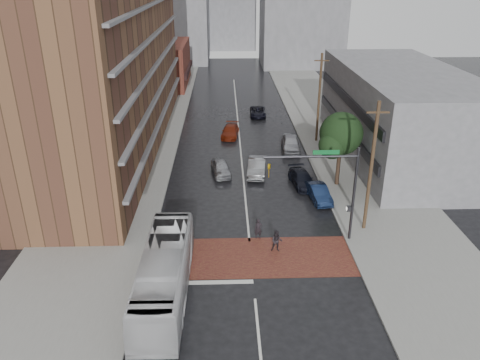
{
  "coord_description": "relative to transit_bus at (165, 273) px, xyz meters",
  "views": [
    {
      "loc": [
        -1.65,
        -26.66,
        18.08
      ],
      "look_at": [
        -0.59,
        5.7,
        3.5
      ],
      "focal_mm": 35.0,
      "sensor_mm": 36.0,
      "label": 1
    }
  ],
  "objects": [
    {
      "name": "signal_mast",
      "position": [
        11.24,
        5.9,
        3.17
      ],
      "size": [
        6.5,
        0.3,
        7.2
      ],
      "color": "#2D2D33",
      "rests_on": "ground"
    },
    {
      "name": "building_east",
      "position": [
        21.9,
        23.4,
        2.94
      ],
      "size": [
        11.0,
        26.0,
        9.0
      ],
      "primitive_type": "cube",
      "color": "gray",
      "rests_on": "ground"
    },
    {
      "name": "pedestrian_b",
      "position": [
        7.23,
        4.61,
        -0.75
      ],
      "size": [
        0.87,
        0.72,
        1.61
      ],
      "primitive_type": "imported",
      "rotation": [
        0.0,
        0.0,
        -0.15
      ],
      "color": "black",
      "rests_on": "ground"
    },
    {
      "name": "ground",
      "position": [
        5.4,
        3.4,
        -1.56
      ],
      "size": [
        160.0,
        160.0,
        0.0
      ],
      "primitive_type": "plane",
      "color": "black",
      "rests_on": "ground"
    },
    {
      "name": "car_travel_b",
      "position": [
        6.72,
        18.15,
        -0.78
      ],
      "size": [
        2.17,
        4.85,
        1.55
      ],
      "primitive_type": "imported",
      "rotation": [
        0.0,
        0.0,
        -0.12
      ],
      "color": "#94979B",
      "rests_on": "ground"
    },
    {
      "name": "transit_bus",
      "position": [
        0.0,
        0.0,
        0.0
      ],
      "size": [
        2.76,
        11.21,
        3.11
      ],
      "primitive_type": "imported",
      "rotation": [
        0.0,
        0.0,
        -0.01
      ],
      "color": "silver",
      "rests_on": "ground"
    },
    {
      "name": "sidewalk_east",
      "position": [
        16.9,
        28.4,
        -1.48
      ],
      "size": [
        9.0,
        90.0,
        0.15
      ],
      "primitive_type": "cube",
      "color": "gray",
      "rests_on": "ground"
    },
    {
      "name": "pedestrian_a",
      "position": [
        6.07,
        6.4,
        -0.77
      ],
      "size": [
        0.61,
        0.43,
        1.57
      ],
      "primitive_type": "imported",
      "rotation": [
        0.0,
        0.0,
        0.1
      ],
      "color": "black",
      "rests_on": "ground"
    },
    {
      "name": "car_travel_a",
      "position": [
        3.25,
        18.25,
        -0.87
      ],
      "size": [
        2.23,
        4.22,
        1.37
      ],
      "primitive_type": "imported",
      "rotation": [
        0.0,
        0.0,
        0.16
      ],
      "color": "#999BA0",
      "rests_on": "ground"
    },
    {
      "name": "car_parked_far",
      "position": [
        10.86,
        24.6,
        -0.73
      ],
      "size": [
        2.25,
        4.96,
        1.65
      ],
      "primitive_type": "imported",
      "rotation": [
        0.0,
        0.0,
        -0.06
      ],
      "color": "#A2A3AA",
      "rests_on": "ground"
    },
    {
      "name": "crosswalk",
      "position": [
        5.4,
        3.9,
        -1.55
      ],
      "size": [
        14.0,
        5.0,
        0.02
      ],
      "primitive_type": "cube",
      "color": "brown",
      "rests_on": "ground"
    },
    {
      "name": "car_parked_near",
      "position": [
        11.66,
        12.44,
        -0.89
      ],
      "size": [
        1.89,
        4.17,
        1.33
      ],
      "primitive_type": "imported",
      "rotation": [
        0.0,
        0.0,
        0.12
      ],
      "color": "#12203F",
      "rests_on": "ground"
    },
    {
      "name": "car_travel_c",
      "position": [
        4.31,
        29.5,
        -0.91
      ],
      "size": [
        2.42,
        4.69,
        1.3
      ],
      "primitive_type": "imported",
      "rotation": [
        0.0,
        0.0,
        -0.14
      ],
      "color": "maroon",
      "rests_on": "ground"
    },
    {
      "name": "car_parked_mid",
      "position": [
        10.7,
        15.53,
        -0.91
      ],
      "size": [
        2.4,
        4.64,
        1.29
      ],
      "primitive_type": "imported",
      "rotation": [
        0.0,
        0.0,
        0.14
      ],
      "color": "black",
      "rests_on": "ground"
    },
    {
      "name": "sidewalk_west",
      "position": [
        -6.1,
        28.4,
        -1.48
      ],
      "size": [
        9.0,
        90.0,
        0.15
      ],
      "primitive_type": "cube",
      "color": "gray",
      "rests_on": "ground"
    },
    {
      "name": "storefront_west",
      "position": [
        -6.6,
        57.4,
        1.94
      ],
      "size": [
        8.0,
        16.0,
        7.0
      ],
      "primitive_type": "cube",
      "color": "brown",
      "rests_on": "ground"
    },
    {
      "name": "suv_travel",
      "position": [
        8.17,
        37.86,
        -0.95
      ],
      "size": [
        2.16,
        4.46,
        1.22
      ],
      "primitive_type": "imported",
      "rotation": [
        0.0,
        0.0,
        -0.03
      ],
      "color": "black",
      "rests_on": "ground"
    },
    {
      "name": "street_tree",
      "position": [
        13.91,
        15.44,
        3.18
      ],
      "size": [
        4.2,
        4.1,
        6.9
      ],
      "color": "#332319",
      "rests_on": "ground"
    },
    {
      "name": "apartment_block",
      "position": [
        -8.6,
        27.4,
        12.44
      ],
      "size": [
        10.0,
        44.0,
        28.0
      ],
      "primitive_type": "cube",
      "color": "brown",
      "rests_on": "ground"
    },
    {
      "name": "utility_pole_far",
      "position": [
        14.2,
        27.4,
        3.58
      ],
      "size": [
        1.6,
        0.26,
        10.0
      ],
      "color": "#473321",
      "rests_on": "ground"
    },
    {
      "name": "utility_pole_near",
      "position": [
        14.2,
        7.4,
        3.58
      ],
      "size": [
        1.6,
        0.26,
        10.0
      ],
      "color": "#473321",
      "rests_on": "ground"
    }
  ]
}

